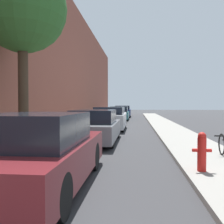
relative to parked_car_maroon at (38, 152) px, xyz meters
name	(u,v)px	position (x,y,z in m)	size (l,w,h in m)	color
ground_plane	(123,130)	(0.99, 10.74, -0.67)	(120.00, 120.00, 0.00)	#333335
sidewalk_left	(76,129)	(-1.91, 10.74, -0.61)	(2.00, 52.00, 0.12)	gray
sidewalk_right	(170,130)	(3.89, 10.74, -0.61)	(2.00, 52.00, 0.12)	gray
building_facade_left	(55,55)	(-3.26, 10.74, 4.00)	(0.70, 52.00, 9.34)	brown
parked_car_maroon	(38,152)	(0.00, 0.00, 0.00)	(1.83, 4.24, 1.41)	black
parked_car_grey	(95,127)	(0.12, 5.66, -0.02)	(1.84, 4.34, 1.35)	black
parked_car_silver	(110,119)	(0.19, 10.70, 0.02)	(1.91, 3.93, 1.42)	black
parked_car_white	(115,116)	(0.08, 15.45, -0.01)	(1.76, 4.01, 1.35)	black
parked_car_teal	(119,114)	(0.09, 20.80, -0.01)	(1.92, 4.69, 1.38)	black
parked_car_navy	(123,112)	(0.15, 26.60, 0.03)	(1.92, 4.45, 1.43)	black
street_tree_near	(22,9)	(-1.78, 3.17, 3.93)	(2.81, 2.81, 5.93)	#423323
fire_hydrant	(202,151)	(3.26, 1.04, -0.11)	(0.41, 0.19, 0.85)	red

